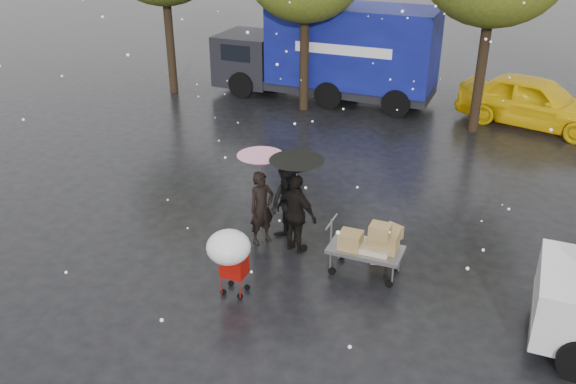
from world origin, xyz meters
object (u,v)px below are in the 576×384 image
at_px(person_black, 296,214).
at_px(yellow_taxi, 535,101).
at_px(person_pink, 262,208).
at_px(blue_truck, 331,53).
at_px(vendor_cart, 370,243).
at_px(shopping_cart, 230,250).

relative_size(person_black, yellow_taxi, 0.37).
bearing_deg(person_pink, blue_truck, 42.48).
bearing_deg(vendor_cart, blue_truck, 112.64).
xyz_separation_m(person_pink, person_black, (0.85, -0.07, 0.06)).
relative_size(vendor_cart, shopping_cart, 1.04).
relative_size(person_black, vendor_cart, 1.19).
distance_m(person_pink, yellow_taxi, 11.67).
distance_m(vendor_cart, blue_truck, 12.03).
bearing_deg(blue_truck, person_pink, -79.17).
xyz_separation_m(shopping_cart, yellow_taxi, (4.91, 12.58, -0.22)).
bearing_deg(shopping_cart, blue_truck, 100.45).
bearing_deg(shopping_cart, vendor_cart, 38.73).
bearing_deg(blue_truck, person_black, -74.95).
height_order(person_pink, shopping_cart, person_pink).
distance_m(vendor_cart, yellow_taxi, 11.11).
distance_m(vendor_cart, shopping_cart, 2.89).
relative_size(person_pink, shopping_cart, 1.16).
distance_m(person_black, blue_truck, 11.19).
xyz_separation_m(person_pink, shopping_cart, (0.32, -2.15, 0.21)).
height_order(person_black, vendor_cart, person_black).
xyz_separation_m(person_black, yellow_taxi, (4.39, 10.50, -0.06)).
bearing_deg(person_pink, yellow_taxi, 4.99).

